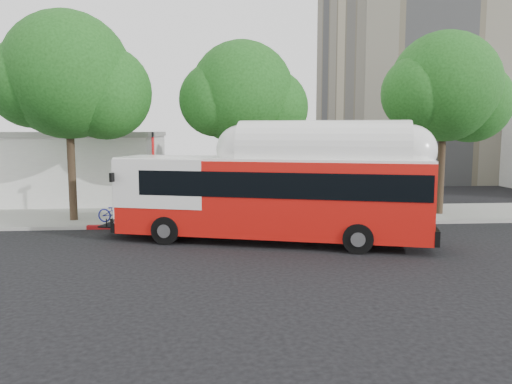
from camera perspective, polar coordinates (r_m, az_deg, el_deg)
ground at (r=18.99m, az=2.51°, el=-6.15°), size 120.00×120.00×0.00m
sidewalk at (r=25.31m, az=0.63°, el=-2.64°), size 60.00×5.00×0.15m
curb_strip at (r=22.77m, az=1.26°, el=-3.74°), size 60.00×0.30×0.15m
red_curb_segment at (r=22.65m, az=-6.33°, el=-3.82°), size 10.00×0.32×0.16m
street_tree_left at (r=24.78m, az=-19.61°, el=11.90°), size 6.67×5.80×9.74m
street_tree_mid at (r=24.51m, az=-0.65°, el=10.72°), size 5.75×5.00×8.62m
street_tree_right at (r=27.00m, az=21.54°, el=10.64°), size 6.21×5.40×9.18m
low_commercial_bldg at (r=34.43m, az=-24.57°, el=2.77°), size 16.20×10.20×4.25m
transit_bus at (r=19.26m, az=1.92°, el=-0.61°), size 12.89×5.84×3.78m
signal_pole at (r=22.87m, az=-11.60°, el=1.53°), size 0.12×0.40×4.27m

